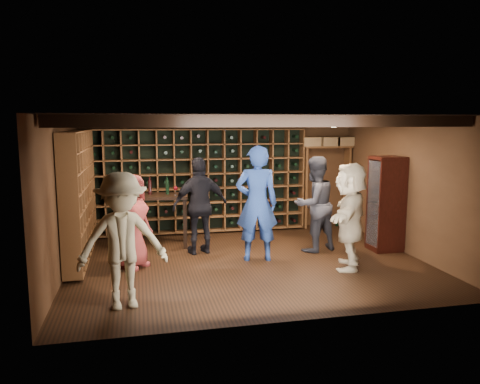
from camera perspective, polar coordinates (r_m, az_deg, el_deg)
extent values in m
plane|color=black|center=(8.22, 0.94, -8.51)|extent=(6.00, 6.00, 0.00)
plane|color=#4D301A|center=(10.37, -2.24, 2.11)|extent=(6.00, 0.00, 6.00)
plane|color=#4D301A|center=(5.58, 6.94, -3.52)|extent=(6.00, 0.00, 6.00)
plane|color=#4D301A|center=(7.82, -20.94, -0.56)|extent=(0.00, 5.00, 5.00)
plane|color=#4D301A|center=(9.11, 19.64, 0.73)|extent=(0.00, 5.00, 5.00)
plane|color=black|center=(7.86, 0.99, 9.19)|extent=(6.00, 6.00, 0.00)
cube|color=black|center=(6.31, 4.40, 8.61)|extent=(5.90, 0.18, 0.16)
cube|color=black|center=(7.37, 1.90, 8.61)|extent=(5.90, 0.18, 0.16)
cube|color=black|center=(8.44, 0.03, 8.61)|extent=(5.90, 0.18, 0.16)
cube|color=black|center=(9.52, -1.41, 8.60)|extent=(5.90, 0.18, 0.16)
cylinder|color=black|center=(7.67, -7.86, 8.31)|extent=(0.10, 0.10, 0.10)
cylinder|color=black|center=(8.32, 2.37, 8.39)|extent=(0.10, 0.10, 0.10)
cylinder|color=black|center=(8.02, 11.38, 8.23)|extent=(0.10, 0.10, 0.10)
cylinder|color=black|center=(8.99, -2.06, 8.41)|extent=(0.10, 0.10, 0.10)
cube|color=brown|center=(10.14, -4.99, 1.37)|extent=(4.65, 0.30, 2.20)
cube|color=black|center=(10.14, -4.99, 1.37)|extent=(4.56, 0.02, 2.16)
cube|color=brown|center=(8.62, -19.00, -0.33)|extent=(0.30, 2.65, 2.20)
cube|color=black|center=(8.62, -19.00, -0.33)|extent=(0.29, 0.02, 2.16)
cube|color=brown|center=(10.84, 10.56, 5.43)|extent=(1.15, 0.32, 0.04)
cube|color=brown|center=(11.13, 12.90, 0.68)|extent=(0.05, 0.28, 1.85)
cube|color=brown|center=(10.73, 7.87, 0.53)|extent=(0.05, 0.28, 1.85)
cube|color=#9A784D|center=(10.68, 8.59, 6.08)|extent=(0.40, 0.30, 0.20)
cube|color=#9A784D|center=(10.85, 10.82, 6.06)|extent=(0.40, 0.30, 0.20)
cube|color=#9A784D|center=(10.99, 12.51, 6.04)|extent=(0.40, 0.30, 0.20)
cube|color=black|center=(9.37, 17.16, -6.44)|extent=(0.55, 0.50, 0.10)
cube|color=black|center=(9.19, 17.40, -1.31)|extent=(0.55, 0.50, 1.70)
cube|color=white|center=(9.06, 15.97, -1.38)|extent=(0.01, 0.46, 1.60)
cube|color=black|center=(9.19, 17.40, -1.31)|extent=(0.50, 0.44, 0.02)
sphere|color=#59260C|center=(9.16, 17.32, -0.70)|extent=(0.18, 0.18, 0.18)
imported|color=navy|center=(8.12, 2.06, -1.42)|extent=(0.80, 0.59, 2.01)
imported|color=black|center=(8.83, 9.06, -1.48)|extent=(1.03, 0.91, 1.78)
imported|color=maroon|center=(7.94, -13.01, -3.47)|extent=(0.88, 0.91, 1.57)
imported|color=black|center=(8.58, -4.87, -1.68)|extent=(1.11, 0.64, 1.78)
imported|color=gray|center=(6.23, -14.16, -5.83)|extent=(1.24, 0.83, 1.78)
imported|color=tan|center=(7.91, 13.24, -2.85)|extent=(1.23, 1.68, 1.76)
cube|color=black|center=(9.21, -10.59, -0.51)|extent=(1.41, 0.82, 0.06)
cube|color=black|center=(9.10, -14.52, -3.98)|extent=(0.07, 0.07, 0.96)
cube|color=black|center=(8.99, -6.73, -3.90)|extent=(0.07, 0.07, 0.96)
cube|color=black|center=(9.64, -14.03, -3.26)|extent=(0.07, 0.07, 0.96)
cube|color=black|center=(9.54, -6.68, -3.18)|extent=(0.07, 0.07, 0.96)
cylinder|color=black|center=(9.27, -12.66, 0.54)|extent=(0.07, 0.07, 0.28)
cylinder|color=black|center=(9.24, -10.94, 0.57)|extent=(0.07, 0.07, 0.28)
cylinder|color=black|center=(9.22, -8.86, 0.60)|extent=(0.07, 0.07, 0.28)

